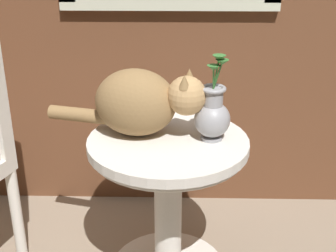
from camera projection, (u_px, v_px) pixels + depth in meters
name	position (u px, v px, depth m)	size (l,w,h in m)	color
wicker_side_table	(168.00, 185.00, 1.74)	(0.57, 0.57, 0.59)	silver
cat	(140.00, 102.00, 1.66)	(0.58, 0.30, 0.25)	olive
pewter_vase_with_ivy	(213.00, 114.00, 1.63)	(0.13, 0.13, 0.31)	#99999E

